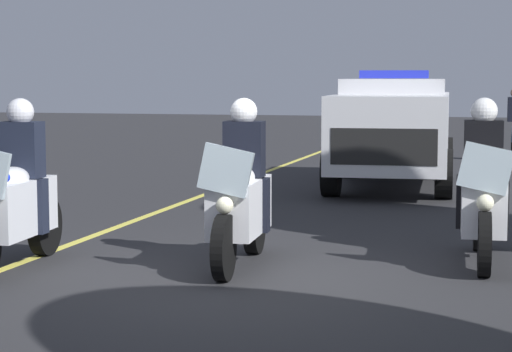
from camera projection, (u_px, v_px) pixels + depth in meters
The scene contains 6 objects.
ground_plane at pixel (228, 280), 9.42m from camera, with size 80.00×80.00×0.00m, color #28282B.
lane_stripe_center at pixel (7, 268), 10.03m from camera, with size 48.00×0.12×0.01m, color #E0D14C.
police_motorcycle_lead_left at pixel (15, 200), 9.96m from camera, with size 2.14×0.61×1.72m.
police_motorcycle_lead_right at pixel (240, 198), 10.06m from camera, with size 2.14×0.61×1.72m.
police_motorcycle_trailing at pixel (483, 196), 10.25m from camera, with size 2.14×0.61×1.72m.
police_suv at pixel (393, 127), 17.32m from camera, with size 5.02×2.34×2.05m.
Camera 1 is at (8.89, 2.67, 1.93)m, focal length 69.29 mm.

